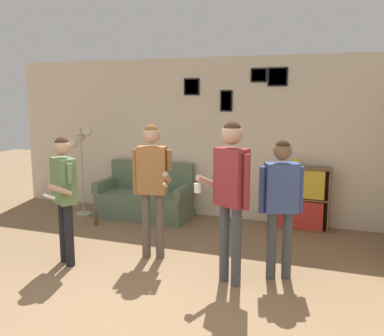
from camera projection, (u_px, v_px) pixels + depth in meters
ground_plane at (98, 325)px, 3.93m from camera, size 20.00×20.00×0.00m
wall_back at (218, 138)px, 7.22m from camera, size 7.84×0.08×2.70m
couch at (146, 199)px, 7.42m from camera, size 1.62×0.80×0.91m
bookshelf at (301, 198)px, 6.68m from camera, size 0.86×0.30×0.98m
floor_lamp at (81, 154)px, 7.35m from camera, size 0.36×0.39×1.54m
person_player_foreground_left at (64, 188)px, 5.19m from camera, size 0.43×0.58×1.59m
person_player_foreground_center at (152, 176)px, 5.39m from camera, size 0.55×0.44×1.73m
person_watcher_holding_cup at (231, 184)px, 4.61m from camera, size 0.59×0.37×1.81m
person_spectator_near_bookshelf at (281, 196)px, 4.78m from camera, size 0.47×0.32×1.60m
bottle_on_floor at (96, 219)px, 6.90m from camera, size 0.06×0.06×0.27m
drinking_cup at (296, 163)px, 6.62m from camera, size 0.09×0.09×0.12m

